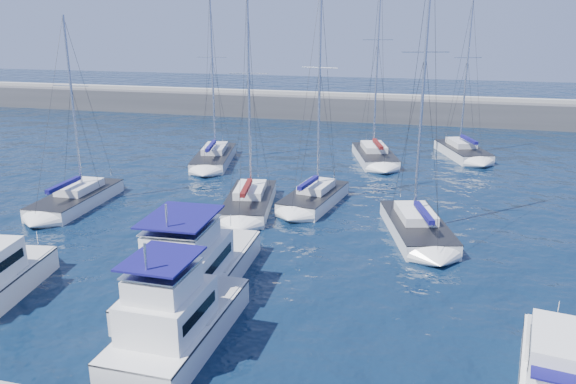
% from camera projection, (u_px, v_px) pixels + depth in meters
% --- Properties ---
extents(ground, '(220.00, 220.00, 0.00)m').
position_uv_depth(ground, '(263.00, 292.00, 27.57)').
color(ground, black).
rests_on(ground, ground).
extents(breakwater, '(160.00, 6.00, 4.45)m').
position_uv_depth(breakwater, '(376.00, 112.00, 75.39)').
color(breakwater, '#424244').
rests_on(breakwater, ground).
extents(motor_yacht_port_inner, '(4.33, 10.47, 4.69)m').
position_uv_depth(motor_yacht_port_inner, '(192.00, 270.00, 27.35)').
color(motor_yacht_port_inner, silver).
rests_on(motor_yacht_port_inner, ground).
extents(motor_yacht_stbd_inner, '(3.39, 8.00, 4.69)m').
position_uv_depth(motor_yacht_stbd_inner, '(176.00, 322.00, 22.67)').
color(motor_yacht_stbd_inner, silver).
rests_on(motor_yacht_stbd_inner, ground).
extents(motor_yacht_stbd_outer, '(3.51, 6.91, 3.20)m').
position_uv_depth(motor_yacht_stbd_outer, '(557.00, 374.00, 19.64)').
color(motor_yacht_stbd_outer, white).
rests_on(motor_yacht_stbd_outer, ground).
extents(sailboat_mid_a, '(3.39, 8.35, 13.51)m').
position_uv_depth(sailboat_mid_a, '(77.00, 199.00, 40.39)').
color(sailboat_mid_a, silver).
rests_on(sailboat_mid_a, ground).
extents(sailboat_mid_b, '(4.50, 8.70, 15.03)m').
position_uv_depth(sailboat_mid_b, '(250.00, 201.00, 39.73)').
color(sailboat_mid_b, white).
rests_on(sailboat_mid_b, ground).
extents(sailboat_mid_c, '(4.08, 7.62, 15.54)m').
position_uv_depth(sailboat_mid_c, '(314.00, 197.00, 40.63)').
color(sailboat_mid_c, silver).
rests_on(sailboat_mid_c, ground).
extents(sailboat_mid_d, '(5.26, 8.72, 17.81)m').
position_uv_depth(sailboat_mid_d, '(417.00, 226.00, 34.81)').
color(sailboat_mid_d, white).
rests_on(sailboat_mid_d, ground).
extents(sailboat_back_a, '(4.90, 9.42, 15.44)m').
position_uv_depth(sailboat_back_a, '(214.00, 157.00, 52.58)').
color(sailboat_back_a, silver).
rests_on(sailboat_back_a, ground).
extents(sailboat_back_b, '(5.38, 8.90, 17.94)m').
position_uv_depth(sailboat_back_b, '(374.00, 155.00, 53.23)').
color(sailboat_back_b, white).
rests_on(sailboat_back_b, ground).
extents(sailboat_back_c, '(5.52, 8.45, 15.10)m').
position_uv_depth(sailboat_back_c, '(462.00, 151.00, 55.03)').
color(sailboat_back_c, silver).
rests_on(sailboat_back_c, ground).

